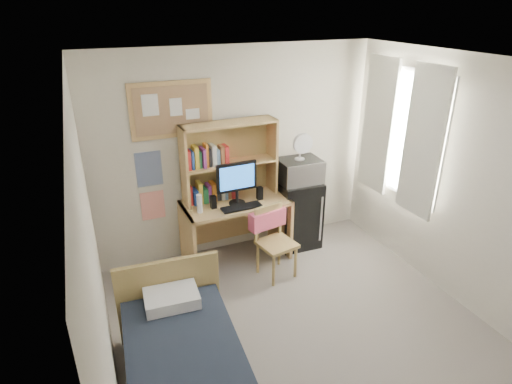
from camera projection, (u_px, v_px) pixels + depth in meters
name	position (u px, v px, depth m)	size (l,w,h in m)	color
floor	(315.00, 348.00, 4.11)	(3.60, 4.20, 0.02)	gray
ceiling	(336.00, 68.00, 3.04)	(3.60, 4.20, 0.02)	white
wall_back	(237.00, 153.00, 5.35)	(3.60, 0.04, 2.60)	silver
wall_left	(98.00, 277.00, 2.95)	(0.04, 4.20, 2.60)	silver
wall_right	(482.00, 194.00, 4.21)	(0.04, 4.20, 2.60)	silver
window_unit	(401.00, 133.00, 5.08)	(0.10, 1.40, 1.70)	white
curtain_left	(423.00, 143.00, 4.73)	(0.04, 0.55, 1.70)	white
curtain_right	(378.00, 125.00, 5.40)	(0.04, 0.55, 1.70)	white
bulletin_board	(172.00, 110.00, 4.81)	(0.94, 0.03, 0.64)	tan
poster_wave	(149.00, 169.00, 4.97)	(0.30, 0.01, 0.42)	navy
poster_japan	(153.00, 205.00, 5.17)	(0.28, 0.01, 0.36)	#F23D2A
desk	(236.00, 230.00, 5.37)	(1.29, 0.64, 0.81)	tan
desk_chair	(277.00, 243.00, 5.02)	(0.43, 0.43, 0.87)	tan
mini_fridge	(297.00, 213.00, 5.70)	(0.54, 0.54, 0.91)	black
hutch	(230.00, 161.00, 5.13)	(1.16, 0.30, 0.95)	tan
monitor	(237.00, 183.00, 5.05)	(0.50, 0.04, 0.53)	black
keyboard	(242.00, 207.00, 5.03)	(0.48, 0.15, 0.02)	black
speaker_left	(213.00, 202.00, 5.01)	(0.06, 0.06, 0.16)	black
speaker_right	(260.00, 193.00, 5.23)	(0.07, 0.07, 0.16)	black
water_bottle	(200.00, 204.00, 4.89)	(0.06, 0.06, 0.22)	white
hoodie	(267.00, 219.00, 5.07)	(0.46, 0.14, 0.22)	#EF5B7B
microwave	(299.00, 171.00, 5.44)	(0.52, 0.40, 0.30)	silver
desk_fan	(300.00, 148.00, 5.31)	(0.25, 0.25, 0.31)	white
pillow	(172.00, 298.00, 3.88)	(0.48, 0.34, 0.12)	white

